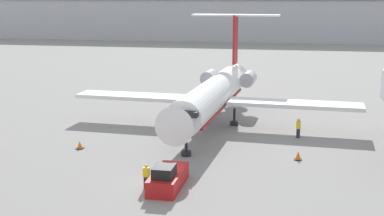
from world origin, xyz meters
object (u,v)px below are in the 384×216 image
(airplane_main, at_px, (214,93))
(pushback_tug, at_px, (168,178))
(worker_by_wing, at_px, (298,128))
(traffic_cone_left, at_px, (80,145))
(worker_near_tug, at_px, (146,176))
(traffic_cone_right, at_px, (298,156))

(airplane_main, distance_m, pushback_tug, 17.56)
(pushback_tug, xyz_separation_m, worker_by_wing, (8.34, 14.45, 0.25))
(pushback_tug, bearing_deg, traffic_cone_left, 141.08)
(pushback_tug, bearing_deg, worker_near_tug, -162.97)
(airplane_main, relative_size, pushback_tug, 5.84)
(pushback_tug, relative_size, traffic_cone_right, 6.87)
(pushback_tug, xyz_separation_m, worker_near_tug, (-1.33, -0.41, 0.21))
(traffic_cone_left, bearing_deg, worker_by_wing, 21.57)
(worker_near_tug, bearing_deg, traffic_cone_right, 40.39)
(airplane_main, relative_size, traffic_cone_left, 44.09)
(traffic_cone_right, bearing_deg, pushback_tug, -136.85)
(worker_near_tug, height_order, traffic_cone_left, worker_near_tug)
(pushback_tug, bearing_deg, worker_by_wing, 60.02)
(airplane_main, bearing_deg, traffic_cone_left, -134.05)
(worker_by_wing, relative_size, traffic_cone_right, 2.51)
(traffic_cone_left, relative_size, traffic_cone_right, 0.91)
(airplane_main, xyz_separation_m, traffic_cone_left, (-9.56, -9.89, -2.91))
(worker_near_tug, xyz_separation_m, worker_by_wing, (9.67, 14.85, 0.05))
(traffic_cone_left, xyz_separation_m, traffic_cone_right, (17.63, 0.35, 0.03))
(worker_near_tug, height_order, traffic_cone_right, worker_near_tug)
(pushback_tug, relative_size, worker_near_tug, 2.87)
(traffic_cone_left, bearing_deg, traffic_cone_right, 1.14)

